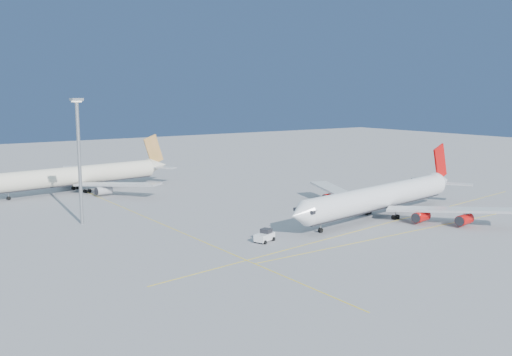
# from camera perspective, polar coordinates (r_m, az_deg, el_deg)

# --- Properties ---
(ground) EXTENTS (500.00, 500.00, 0.00)m
(ground) POSITION_cam_1_polar(r_m,az_deg,el_deg) (131.22, 10.83, -4.01)
(ground) COLOR slate
(ground) RESTS_ON ground
(taxiway_lines) EXTENTS (118.86, 140.00, 0.02)m
(taxiway_lines) POSITION_cam_1_polar(r_m,az_deg,el_deg) (126.08, 4.06, -4.39)
(taxiway_lines) COLOR yellow
(taxiway_lines) RESTS_ON ground
(airliner_virgin) EXTENTS (61.51, 54.69, 15.21)m
(airliner_virgin) POSITION_cam_1_polar(r_m,az_deg,el_deg) (133.60, 12.58, -1.84)
(airliner_virgin) COLOR white
(airliner_virgin) RESTS_ON ground
(airliner_etihad) EXTENTS (58.38, 53.47, 15.25)m
(airliner_etihad) POSITION_cam_1_polar(r_m,az_deg,el_deg) (171.74, -17.02, 0.28)
(airliner_etihad) COLOR beige
(airliner_etihad) RESTS_ON ground
(pushback_tug) EXTENTS (4.79, 3.83, 2.42)m
(pushback_tug) POSITION_cam_1_polar(r_m,az_deg,el_deg) (109.17, 0.88, -5.80)
(pushback_tug) COLOR white
(pushback_tug) RESTS_ON ground
(light_mast) EXTENTS (2.34, 2.34, 27.02)m
(light_mast) POSITION_cam_1_polar(r_m,az_deg,el_deg) (126.87, -17.29, 2.63)
(light_mast) COLOR gray
(light_mast) RESTS_ON ground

